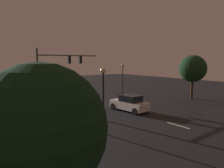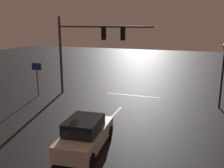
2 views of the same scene
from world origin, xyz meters
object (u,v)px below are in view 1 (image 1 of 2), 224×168
(street_lamp_left_kerb, at_px, (123,73))
(tree_right_near, at_px, (41,130))
(street_lamp_right_kerb, at_px, (103,88))
(traffic_signal_assembly, at_px, (59,66))
(tree_left_near, at_px, (193,69))
(route_sign, at_px, (30,90))
(car_approaching, at_px, (129,103))

(street_lamp_left_kerb, height_order, tree_right_near, tree_right_near)
(street_lamp_right_kerb, distance_m, tree_right_near, 9.55)
(traffic_signal_assembly, xyz_separation_m, street_lamp_right_kerb, (2.27, 13.20, -1.28))
(traffic_signal_assembly, distance_m, tree_left_near, 18.15)
(route_sign, xyz_separation_m, tree_right_near, (4.85, 18.30, 1.41))
(car_approaching, height_order, route_sign, route_sign)
(traffic_signal_assembly, distance_m, tree_right_near, 21.96)
(street_lamp_right_kerb, relative_size, tree_right_near, 0.92)
(car_approaching, height_order, tree_left_near, tree_left_near)
(tree_left_near, bearing_deg, street_lamp_left_kerb, -63.05)
(street_lamp_left_kerb, bearing_deg, car_approaching, 53.35)
(street_lamp_left_kerb, bearing_deg, traffic_signal_assembly, 0.63)
(tree_right_near, bearing_deg, route_sign, -104.83)
(street_lamp_left_kerb, relative_size, tree_right_near, 0.92)
(traffic_signal_assembly, distance_m, route_sign, 5.13)
(traffic_signal_assembly, height_order, route_sign, traffic_signal_assembly)
(tree_left_near, xyz_separation_m, tree_right_near, (24.57, 10.78, -0.65))
(street_lamp_right_kerb, bearing_deg, traffic_signal_assembly, -99.77)
(street_lamp_right_kerb, distance_m, tree_left_near, 18.34)
(street_lamp_left_kerb, height_order, tree_left_near, tree_left_near)
(tree_left_near, height_order, tree_right_near, tree_left_near)
(street_lamp_left_kerb, xyz_separation_m, tree_left_near, (-4.76, 9.35, 0.79))
(street_lamp_left_kerb, height_order, street_lamp_right_kerb, street_lamp_left_kerb)
(traffic_signal_assembly, height_order, street_lamp_left_kerb, traffic_signal_assembly)
(street_lamp_right_kerb, bearing_deg, tree_left_near, -167.50)
(street_lamp_left_kerb, distance_m, tree_right_near, 28.25)
(street_lamp_left_kerb, height_order, route_sign, street_lamp_left_kerb)
(tree_right_near, bearing_deg, tree_left_near, -156.30)
(tree_left_near, bearing_deg, traffic_signal_assembly, -30.61)
(car_approaching, distance_m, tree_left_near, 12.13)
(street_lamp_right_kerb, relative_size, tree_left_near, 0.79)
(tree_left_near, bearing_deg, tree_right_near, 23.70)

